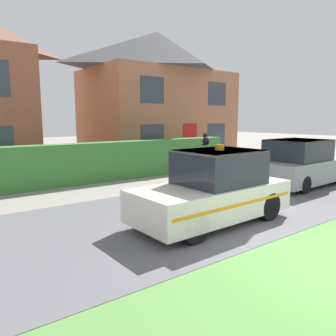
{
  "coord_description": "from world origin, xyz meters",
  "views": [
    {
      "loc": [
        -5.42,
        -2.35,
        2.38
      ],
      "look_at": [
        -0.2,
        4.62,
        1.05
      ],
      "focal_mm": 35.0,
      "sensor_mm": 36.0,
      "label": 1
    }
  ],
  "objects_px": {
    "cat": "(206,140)",
    "neighbour_car_near": "(301,164)",
    "police_car": "(214,190)",
    "house_right": "(158,95)"
  },
  "relations": [
    {
      "from": "cat",
      "to": "neighbour_car_near",
      "type": "relative_size",
      "value": 0.07
    },
    {
      "from": "police_car",
      "to": "neighbour_car_near",
      "type": "distance_m",
      "value": 5.57
    },
    {
      "from": "police_car",
      "to": "neighbour_car_near",
      "type": "height_order",
      "value": "police_car"
    },
    {
      "from": "police_car",
      "to": "house_right",
      "type": "relative_size",
      "value": 0.45
    },
    {
      "from": "cat",
      "to": "police_car",
      "type": "bearing_deg",
      "value": -86.6
    },
    {
      "from": "cat",
      "to": "house_right",
      "type": "relative_size",
      "value": 0.03
    },
    {
      "from": "house_right",
      "to": "cat",
      "type": "bearing_deg",
      "value": -120.38
    },
    {
      "from": "police_car",
      "to": "cat",
      "type": "bearing_deg",
      "value": -29.78
    },
    {
      "from": "police_car",
      "to": "cat",
      "type": "height_order",
      "value": "cat"
    },
    {
      "from": "police_car",
      "to": "house_right",
      "type": "xyz_separation_m",
      "value": [
        6.34,
        11.23,
        3.0
      ]
    }
  ]
}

